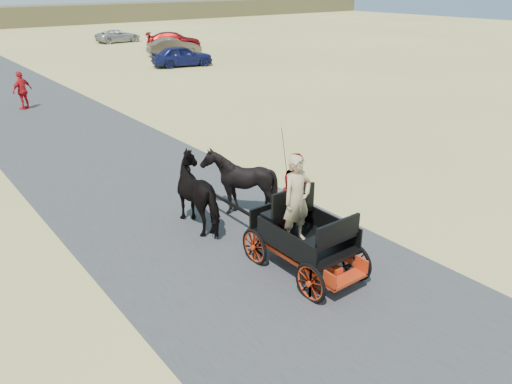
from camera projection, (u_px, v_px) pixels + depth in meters
ground at (215, 234)px, 11.75m from camera, size 140.00×140.00×0.00m
road at (215, 234)px, 11.75m from camera, size 6.00×140.00×0.01m
carriage at (304, 254)px, 10.17m from camera, size 1.30×2.40×0.72m
horse_left at (202, 193)px, 11.85m from camera, size 0.91×2.01×1.70m
horse_right at (239, 182)px, 12.47m from camera, size 1.37×1.54×1.70m
driver_man at (297, 200)px, 9.60m from camera, size 0.66×0.43×1.80m
passenger_woman at (297, 190)px, 10.32m from camera, size 0.77×0.60×1.58m
pedestrian at (22, 90)px, 22.64m from camera, size 1.09×0.83×1.73m
car_a at (182, 56)px, 33.96m from camera, size 4.36×2.56×1.39m
car_b at (174, 47)px, 38.57m from camera, size 4.29×2.43×1.34m
car_c at (174, 40)px, 42.97m from camera, size 4.90×4.03×1.34m
car_d at (118, 36)px, 46.93m from camera, size 4.23×2.12×1.15m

